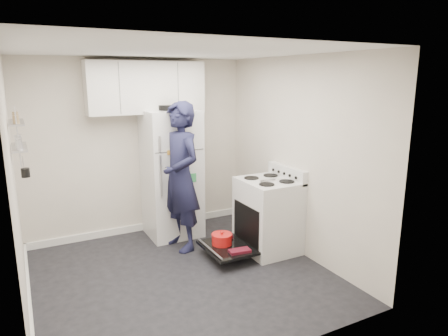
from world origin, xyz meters
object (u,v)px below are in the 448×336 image
person (180,177)px  electric_range (267,216)px  open_oven_door (225,244)px  refrigerator (171,173)px

person → electric_range: bearing=48.8°
electric_range → open_oven_door: (-0.60, 0.03, -0.29)m
open_oven_door → person: 1.04m
electric_range → person: person is taller
open_oven_door → person: person is taller
open_oven_door → person: (-0.37, 0.56, 0.79)m
person → refrigerator: bearing=163.5°
electric_range → open_oven_door: size_ratio=1.57×
open_oven_door → refrigerator: size_ratio=0.37×
electric_range → person: (-0.96, 0.59, 0.51)m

